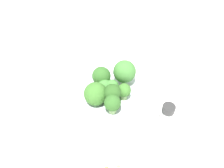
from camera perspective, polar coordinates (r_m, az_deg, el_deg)
ground_plane at (r=0.59m, az=-0.00°, el=-5.79°), size 3.00×3.00×0.00m
bowl at (r=0.57m, az=-0.00°, el=-4.24°), size 0.18×0.18×0.05m
broccoli_floret_0 at (r=0.49m, az=-0.16°, el=-5.13°), size 0.04×0.04×0.05m
broccoli_floret_1 at (r=0.52m, az=3.16°, el=-1.81°), size 0.03×0.03×0.05m
broccoli_floret_2 at (r=0.53m, az=0.15°, el=-0.85°), size 0.03×0.03×0.04m
broccoli_floret_3 at (r=0.51m, az=-4.31°, el=-2.61°), size 0.06×0.06×0.06m
broccoli_floret_4 at (r=0.53m, az=-2.00°, el=-0.93°), size 0.04×0.04×0.05m
broccoli_floret_5 at (r=0.54m, az=-2.78°, el=1.98°), size 0.05×0.05×0.06m
broccoli_floret_6 at (r=0.50m, az=-0.28°, el=-2.40°), size 0.04×0.04×0.06m
broccoli_floret_7 at (r=0.55m, az=3.29°, el=3.22°), size 0.06×0.06×0.07m
pepper_shaker at (r=0.53m, az=13.98°, el=-8.36°), size 0.03×0.03×0.08m
almond_crumb_0 at (r=0.50m, az=1.72°, el=-20.63°), size 0.01×0.01×0.01m
almond_crumb_1 at (r=0.50m, az=-1.44°, el=-20.93°), size 0.01×0.01×0.01m
almond_crumb_2 at (r=0.66m, az=6.97°, el=1.49°), size 0.01×0.01×0.01m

